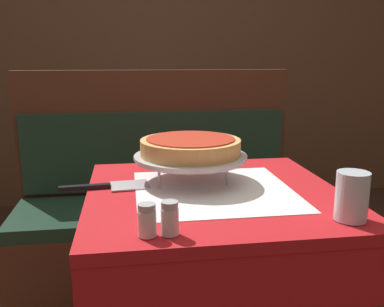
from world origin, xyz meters
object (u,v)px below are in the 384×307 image
at_px(dining_table_front, 214,226).
at_px(condiment_caddy, 142,107).
at_px(pizza_pan_stand, 191,158).
at_px(pepper_shaker, 170,218).
at_px(dining_table_rear, 148,129).
at_px(salt_shaker, 147,220).
at_px(deep_dish_pizza, 191,146).
at_px(pizza_server, 110,186).
at_px(water_glass_near, 352,196).
at_px(booth_bench, 160,229).

distance_m(dining_table_front, condiment_caddy, 1.64).
bearing_deg(pizza_pan_stand, pepper_shaker, -104.72).
height_order(dining_table_rear, salt_shaker, salt_shaker).
relative_size(deep_dish_pizza, condiment_caddy, 1.76).
bearing_deg(dining_table_rear, pizza_server, -96.68).
height_order(dining_table_rear, condiment_caddy, condiment_caddy).
xyz_separation_m(pepper_shaker, condiment_caddy, (0.01, 1.93, 0.02)).
relative_size(water_glass_near, salt_shaker, 1.61).
relative_size(dining_table_rear, pizza_server, 2.93).
height_order(dining_table_front, pepper_shaker, pepper_shaker).
height_order(dining_table_front, pizza_server, pizza_server).
bearing_deg(water_glass_near, salt_shaker, -177.34).
xyz_separation_m(dining_table_front, pizza_server, (-0.30, 0.07, 0.12)).
height_order(dining_table_front, water_glass_near, water_glass_near).
bearing_deg(deep_dish_pizza, booth_bench, 94.09).
bearing_deg(dining_table_front, pizza_pan_stand, 119.15).
bearing_deg(dining_table_rear, water_glass_near, -79.28).
height_order(pizza_server, salt_shaker, salt_shaker).
bearing_deg(pizza_pan_stand, deep_dish_pizza, 0.00).
bearing_deg(booth_bench, water_glass_near, -70.67).
height_order(dining_table_front, deep_dish_pizza, deep_dish_pizza).
relative_size(dining_table_front, pizza_server, 2.90).
height_order(booth_bench, water_glass_near, booth_bench).
bearing_deg(pepper_shaker, pizza_server, 111.10).
relative_size(dining_table_rear, pizza_pan_stand, 2.23).
xyz_separation_m(dining_table_front, booth_bench, (-0.11, 0.81, -0.34)).
relative_size(dining_table_front, pizza_pan_stand, 2.21).
distance_m(pepper_shaker, condiment_caddy, 1.93).
bearing_deg(dining_table_rear, condiment_caddy, -109.90).
bearing_deg(pizza_pan_stand, salt_shaker, -111.15).
distance_m(dining_table_rear, pizza_pan_stand, 1.65).
xyz_separation_m(pizza_pan_stand, pizza_server, (-0.25, -0.03, -0.07)).
bearing_deg(salt_shaker, dining_table_front, 55.13).
relative_size(dining_table_front, dining_table_rear, 0.99).
distance_m(dining_table_rear, booth_bench, 0.99).
distance_m(booth_bench, salt_shaker, 1.21).
distance_m(deep_dish_pizza, condiment_caddy, 1.53).
relative_size(pizza_server, water_glass_near, 2.26).
bearing_deg(salt_shaker, condiment_caddy, 88.15).
xyz_separation_m(deep_dish_pizza, pizza_server, (-0.25, -0.03, -0.11)).
xyz_separation_m(dining_table_rear, booth_bench, (0.00, -0.93, -0.34)).
relative_size(booth_bench, condiment_caddy, 7.85).
distance_m(dining_table_front, deep_dish_pizza, 0.25).
distance_m(dining_table_rear, pizza_server, 1.68).
xyz_separation_m(water_glass_near, condiment_caddy, (-0.42, 1.90, -0.00)).
distance_m(dining_table_rear, water_glass_near, 2.06).
bearing_deg(pizza_server, salt_shaker, -75.81).
bearing_deg(pepper_shaker, dining_table_front, 61.98).
height_order(booth_bench, salt_shaker, booth_bench).
relative_size(booth_bench, salt_shaker, 18.82).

